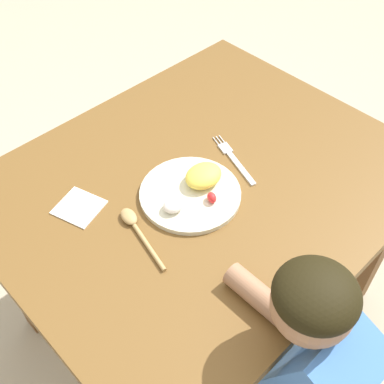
% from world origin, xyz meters
% --- Properties ---
extents(ground_plane, '(8.00, 8.00, 0.00)m').
position_xyz_m(ground_plane, '(0.00, 0.00, 0.00)').
color(ground_plane, '#B4A88E').
extents(dining_table, '(1.15, 0.95, 0.73)m').
position_xyz_m(dining_table, '(0.00, 0.00, 0.62)').
color(dining_table, brown).
rests_on(dining_table, ground_plane).
extents(plate, '(0.27, 0.27, 0.06)m').
position_xyz_m(plate, '(-0.06, -0.02, 0.75)').
color(plate, beige).
rests_on(plate, dining_table).
extents(fork, '(0.09, 0.22, 0.01)m').
position_xyz_m(fork, '(0.11, -0.01, 0.73)').
color(fork, silver).
rests_on(fork, dining_table).
extents(spoon, '(0.07, 0.22, 0.02)m').
position_xyz_m(spoon, '(-0.25, -0.01, 0.74)').
color(spoon, tan).
rests_on(spoon, dining_table).
extents(napkin, '(0.14, 0.14, 0.00)m').
position_xyz_m(napkin, '(-0.31, 0.15, 0.73)').
color(napkin, white).
rests_on(napkin, dining_table).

